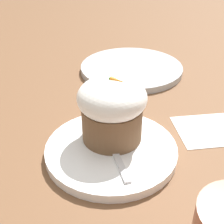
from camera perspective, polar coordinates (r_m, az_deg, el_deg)
name	(u,v)px	position (r m, az deg, el deg)	size (l,w,h in m)	color
ground_plane	(111,154)	(0.51, -0.15, -7.60)	(4.00, 4.00, 0.00)	brown
dessert_plate	(111,150)	(0.50, -0.15, -6.95)	(0.21, 0.21, 0.01)	white
carrot_cake	(112,108)	(0.49, 0.00, 0.66)	(0.11, 0.11, 0.11)	brown
spoon	(111,144)	(0.50, -0.16, -5.81)	(0.10, 0.11, 0.01)	silver
side_plate	(131,68)	(0.78, 3.57, 7.98)	(0.25, 0.25, 0.02)	#B2B7BC
paper_napkin	(210,130)	(0.58, 17.41, -3.09)	(0.15, 0.15, 0.00)	white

